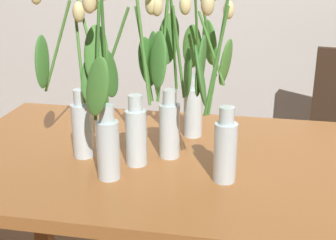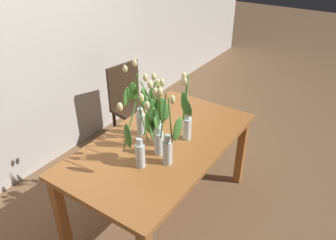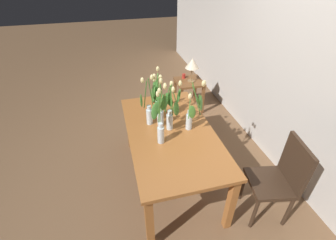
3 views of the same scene
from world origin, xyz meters
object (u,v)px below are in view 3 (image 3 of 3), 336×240
Objects in this scene: tulip_vase_4 at (193,113)px; pillar_candle at (184,76)px; tulip_vase_5 at (161,108)px; tulip_vase_1 at (158,100)px; dining_chair at (280,177)px; tulip_vase_0 at (149,109)px; side_table at (189,87)px; tulip_vase_2 at (159,125)px; tulip_vase_3 at (171,110)px; table_lamp at (192,64)px; dining_table at (171,138)px.

pillar_candle is (-1.64, 0.44, -0.36)m from tulip_vase_4.
tulip_vase_1 is at bearing 179.83° from tulip_vase_5.
tulip_vase_0 is at bearing -129.41° from dining_chair.
tulip_vase_4 reaches higher than side_table.
tulip_vase_1 is 1.00× the size of tulip_vase_2.
tulip_vase_3 is 1.40× the size of table_lamp.
tulip_vase_4 is (-0.10, 0.37, 0.02)m from tulip_vase_2.
table_lamp is (-1.13, 0.81, -0.09)m from tulip_vase_1.
dining_table is at bearing 129.23° from tulip_vase_2.
tulip_vase_0 is 0.14m from tulip_vase_5.
pillar_candle is (-1.73, 0.81, -0.34)m from tulip_vase_2.
dining_table is 1.65m from table_lamp.
side_table is (-2.18, -0.17, -0.09)m from dining_chair.
tulip_vase_1 reaches higher than table_lamp.
tulip_vase_0 is 0.99× the size of tulip_vase_5.
tulip_vase_1 is at bearing -140.00° from tulip_vase_4.
dining_chair is (0.90, 1.09, -0.41)m from tulip_vase_0.
tulip_vase_5 reaches higher than tulip_vase_3.
dining_table is 2.78× the size of tulip_vase_0.
tulip_vase_2 is (0.12, -0.15, 0.28)m from dining_table.
dining_table is 0.44m from tulip_vase_1.
dining_chair reaches higher than pillar_candle.
tulip_vase_2 is 0.99× the size of tulip_vase_5.
dining_chair is (0.69, 0.90, -0.12)m from dining_table.
tulip_vase_1 reaches higher than pillar_candle.
dining_table is 0.34m from tulip_vase_5.
pillar_candle is (-1.29, 0.73, -0.36)m from tulip_vase_1.
dining_table is 21.33× the size of pillar_candle.
tulip_vase_5 reaches higher than side_table.
table_lamp is at bearing 143.18° from tulip_vase_0.
tulip_vase_0 is 1.44× the size of table_lamp.
tulip_vase_4 is 1.48× the size of table_lamp.
tulip_vase_4 reaches higher than tulip_vase_5.
tulip_vase_0 is (-0.20, -0.19, 0.28)m from dining_table.
tulip_vase_0 is at bearing -46.54° from tulip_vase_1.
tulip_vase_0 is 1.05× the size of side_table.
tulip_vase_3 is 7.44× the size of pillar_candle.
dining_table is 4.02× the size of table_lamp.
dining_table is at bearing 23.96° from tulip_vase_5.
tulip_vase_1 is (-0.32, -0.06, 0.30)m from dining_table.
tulip_vase_3 is (-0.06, 0.01, 0.32)m from dining_table.
dining_chair is 2.18m from table_lamp.
pillar_candle is at bearing 157.52° from dining_table.
tulip_vase_2 reaches higher than dining_table.
tulip_vase_1 is at bearing -163.84° from tulip_vase_3.
dining_chair reaches higher than side_table.
tulip_vase_4 is at bearing 60.27° from tulip_vase_5.
tulip_vase_3 reaches higher than dining_table.
tulip_vase_5 is at bearing -138.56° from tulip_vase_3.
tulip_vase_0 is 1.47m from dining_chair.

